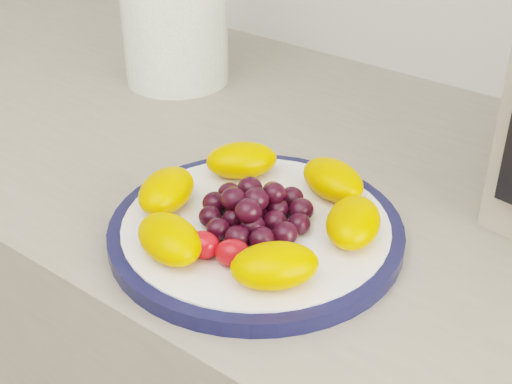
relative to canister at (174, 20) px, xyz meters
The scene contains 4 objects.
plate_rim 0.41m from the canister, 36.21° to the right, with size 0.27×0.27×0.01m, color #0F1336.
plate_face 0.41m from the canister, 36.21° to the right, with size 0.25×0.25×0.02m, color white.
canister is the anchor object (origin of this frame).
fruit_plate 0.40m from the canister, 36.42° to the right, with size 0.24×0.24×0.04m.
Camera 1 is at (0.34, 0.62, 1.28)m, focal length 50.00 mm.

